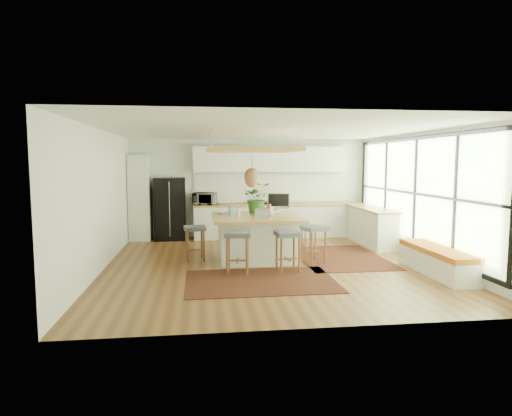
{
  "coord_description": "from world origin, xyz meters",
  "views": [
    {
      "loc": [
        -1.37,
        -8.66,
        2.07
      ],
      "look_at": [
        -0.2,
        0.5,
        1.1
      ],
      "focal_mm": 30.76,
      "sensor_mm": 36.0,
      "label": 1
    }
  ],
  "objects": [
    {
      "name": "laptop",
      "position": [
        -0.15,
        -0.01,
        1.05
      ],
      "size": [
        0.35,
        0.36,
        0.22
      ],
      "primitive_type": null,
      "rotation": [
        0.0,
        0.0,
        -0.2
      ],
      "color": "#A5A5AA",
      "rests_on": "island"
    },
    {
      "name": "right_counter_base",
      "position": [
        2.93,
        2.0,
        0.44
      ],
      "size": [
        0.6,
        2.5,
        0.88
      ],
      "primitive_type": "cube",
      "color": "silver",
      "rests_on": "floor"
    },
    {
      "name": "backsplash",
      "position": [
        0.55,
        3.48,
        1.35
      ],
      "size": [
        4.2,
        0.02,
        0.8
      ],
      "primitive_type": "cube",
      "color": "white",
      "rests_on": "wall_back"
    },
    {
      "name": "island_bottle_3",
      "position": [
        0.16,
        0.6,
        1.03
      ],
      "size": [
        0.07,
        0.07,
        0.19
      ],
      "primitive_type": "cylinder",
      "color": "silver",
      "rests_on": "island"
    },
    {
      "name": "rug_right",
      "position": [
        1.64,
        0.41,
        0.01
      ],
      "size": [
        1.8,
        2.6,
        0.01
      ],
      "primitive_type": "cube",
      "color": "black",
      "rests_on": "floor"
    },
    {
      "name": "back_counter_top",
      "position": [
        0.55,
        3.18,
        0.9
      ],
      "size": [
        4.24,
        0.64,
        0.05
      ],
      "primitive_type": "cube",
      "color": "#A06C38",
      "rests_on": "back_counter_base"
    },
    {
      "name": "island_bottle_1",
      "position": [
        -0.59,
        0.4,
        1.03
      ],
      "size": [
        0.07,
        0.07,
        0.19
      ],
      "primitive_type": "cylinder",
      "color": "white",
      "rests_on": "island"
    },
    {
      "name": "floor",
      "position": [
        0.0,
        0.0,
        0.0
      ],
      "size": [
        7.0,
        7.0,
        0.0
      ],
      "primitive_type": "plane",
      "color": "#5A3319",
      "rests_on": "ground"
    },
    {
      "name": "pantry",
      "position": [
        -2.95,
        3.18,
        1.12
      ],
      "size": [
        0.55,
        0.6,
        2.25
      ],
      "primitive_type": "cube",
      "color": "silver",
      "rests_on": "floor"
    },
    {
      "name": "window_bench",
      "position": [
        2.95,
        -1.2,
        0.25
      ],
      "size": [
        0.52,
        2.0,
        0.5
      ],
      "primitive_type": null,
      "color": "silver",
      "rests_on": "floor"
    },
    {
      "name": "range",
      "position": [
        0.3,
        3.18,
        0.5
      ],
      "size": [
        0.76,
        0.62,
        1.0
      ],
      "primitive_type": null,
      "color": "#A5A5AA",
      "rests_on": "floor"
    },
    {
      "name": "upper_cabinets",
      "position": [
        0.55,
        3.32,
        2.15
      ],
      "size": [
        4.2,
        0.34,
        0.7
      ],
      "primitive_type": "cube",
      "color": "silver",
      "rests_on": "wall_back"
    },
    {
      "name": "window_wall",
      "position": [
        3.22,
        0.0,
        1.4
      ],
      "size": [
        0.1,
        6.2,
        2.6
      ],
      "primitive_type": null,
      "color": "black",
      "rests_on": "wall_right"
    },
    {
      "name": "wall_right",
      "position": [
        3.25,
        0.0,
        1.35
      ],
      "size": [
        0.0,
        7.0,
        7.0
      ],
      "primitive_type": "plane",
      "rotation": [
        1.57,
        0.0,
        -1.57
      ],
      "color": "silver",
      "rests_on": "ground"
    },
    {
      "name": "wall_left",
      "position": [
        -3.25,
        0.0,
        1.35
      ],
      "size": [
        0.0,
        7.0,
        7.0
      ],
      "primitive_type": "plane",
      "rotation": [
        1.57,
        0.0,
        1.57
      ],
      "color": "silver",
      "rests_on": "ground"
    },
    {
      "name": "stool_near_right",
      "position": [
        0.26,
        -0.63,
        0.35
      ],
      "size": [
        0.49,
        0.49,
        0.76
      ],
      "primitive_type": null,
      "rotation": [
        0.0,
        0.0,
        0.08
      ],
      "color": "#45484C",
      "rests_on": "floor"
    },
    {
      "name": "monitor",
      "position": [
        0.35,
        0.84,
        1.19
      ],
      "size": [
        0.53,
        0.3,
        0.47
      ],
      "primitive_type": null,
      "rotation": [
        0.0,
        0.0,
        -0.26
      ],
      "color": "#A5A5AA",
      "rests_on": "island"
    },
    {
      "name": "microwave",
      "position": [
        -1.25,
        3.16,
        1.13
      ],
      "size": [
        0.66,
        0.49,
        0.4
      ],
      "primitive_type": "imported",
      "rotation": [
        0.0,
        0.0,
        -0.3
      ],
      "color": "#A5A5AA",
      "rests_on": "back_counter_top"
    },
    {
      "name": "back_counter_base",
      "position": [
        0.55,
        3.18,
        0.44
      ],
      "size": [
        4.2,
        0.6,
        0.88
      ],
      "primitive_type": "cube",
      "color": "silver",
      "rests_on": "floor"
    },
    {
      "name": "island_bowl",
      "position": [
        -0.9,
        0.94,
        0.96
      ],
      "size": [
        0.27,
        0.27,
        0.05
      ],
      "primitive_type": "imported",
      "rotation": [
        0.0,
        0.0,
        0.3
      ],
      "color": "silver",
      "rests_on": "island"
    },
    {
      "name": "wall_front",
      "position": [
        0.0,
        -3.5,
        1.35
      ],
      "size": [
        6.5,
        0.0,
        6.5
      ],
      "primitive_type": "plane",
      "rotation": [
        -1.57,
        0.0,
        0.0
      ],
      "color": "silver",
      "rests_on": "ground"
    },
    {
      "name": "right_counter_top",
      "position": [
        2.93,
        2.0,
        0.9
      ],
      "size": [
        0.64,
        2.54,
        0.05
      ],
      "primitive_type": "cube",
      "color": "#A06C38",
      "rests_on": "right_counter_base"
    },
    {
      "name": "stool_left_side",
      "position": [
        -1.49,
        0.53,
        0.35
      ],
      "size": [
        0.48,
        0.48,
        0.73
      ],
      "primitive_type": null,
      "rotation": [
        0.0,
        0.0,
        -1.44
      ],
      "color": "#45484C",
      "rests_on": "floor"
    },
    {
      "name": "island",
      "position": [
        -0.19,
        0.55,
        0.47
      ],
      "size": [
        1.85,
        1.85,
        0.93
      ],
      "primitive_type": null,
      "color": "#A06C38",
      "rests_on": "floor"
    },
    {
      "name": "stool_near_left",
      "position": [
        -0.7,
        -0.68,
        0.35
      ],
      "size": [
        0.53,
        0.53,
        0.79
      ],
      "primitive_type": null,
      "rotation": [
        0.0,
        0.0,
        -0.14
      ],
      "color": "#45484C",
      "rests_on": "floor"
    },
    {
      "name": "island_bottle_0",
      "position": [
        -0.74,
        0.65,
        1.03
      ],
      "size": [
        0.07,
        0.07,
        0.19
      ],
      "primitive_type": "cylinder",
      "color": "#2F9CBD",
      "rests_on": "island"
    },
    {
      "name": "rug_near",
      "position": [
        -0.34,
        -1.27,
        0.01
      ],
      "size": [
        2.6,
        1.8,
        0.01
      ],
      "primitive_type": "cube",
      "color": "black",
      "rests_on": "floor"
    },
    {
      "name": "ceiling",
      "position": [
        0.0,
        0.0,
        2.7
      ],
      "size": [
        7.0,
        7.0,
        0.0
      ],
      "primitive_type": "plane",
      "rotation": [
        3.14,
        0.0,
        0.0
      ],
      "color": "white",
      "rests_on": "ground"
    },
    {
      "name": "fridge",
      "position": [
        -2.18,
        3.17,
        0.93
      ],
      "size": [
        0.85,
        0.68,
        1.66
      ],
      "primitive_type": null,
      "rotation": [
        0.0,
        0.0,
        0.05
      ],
      "color": "black",
      "rests_on": "floor"
    },
    {
      "name": "stool_right_back",
      "position": [
        0.92,
        1.03,
        0.35
      ],
      "size": [
        0.43,
        0.43,
        0.65
      ],
      "primitive_type": null,
      "rotation": [
        0.0,
        0.0,
        1.71
      ],
      "color": "#45484C",
      "rests_on": "floor"
    },
    {
      "name": "island_bottle_2",
      "position": [
        0.06,
        0.25,
        1.03
      ],
      "size": [
        0.07,
        0.07,
        0.19
      ],
      "primitive_type": "cylinder",
      "color": "#AA4F38",
      "rests_on": "island"
    },
    {
      "name": "island_plant",
      "position": [
        -0.11,
        1.03,
        1.2
      ],
      "size": [
        0.64,
        0.7,
        0.54
      ],
      "primitive_type": "imported",
      "rotation": [
        0.0,
        0.0,
        0.02
      ],
      "color": "#1E4C19",
      "rests_on": "island"
    },
    {
      "name": "wall_back",
      "position": [
        0.0,
        3.5,
        1.35
      ],
      "size": [
        6.5,
        0.0,
        6.5
      ],
      "primitive_type": "plane",
      "rotation": [
        1.57,
        0.0,
        0.0
      ],
      "color": "silver",
      "rests_on": "ground"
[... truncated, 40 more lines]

